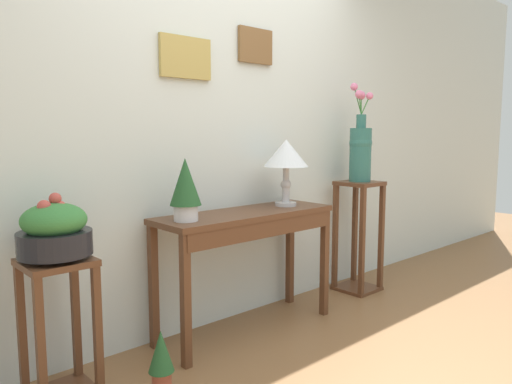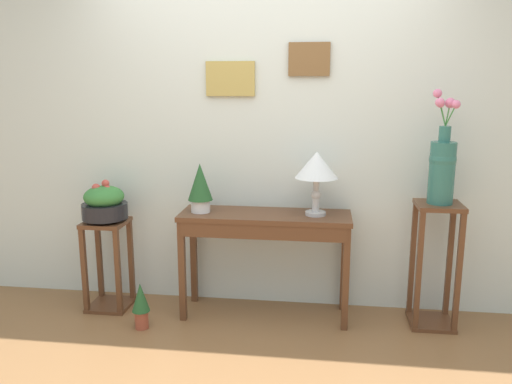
{
  "view_description": "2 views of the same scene",
  "coord_description": "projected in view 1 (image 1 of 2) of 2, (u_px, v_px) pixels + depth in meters",
  "views": [
    {
      "loc": [
        -1.91,
        -1.13,
        1.25
      ],
      "look_at": [
        0.11,
        1.1,
        0.89
      ],
      "focal_mm": 33.96,
      "sensor_mm": 36.0,
      "label": 1
    },
    {
      "loc": [
        0.43,
        -2.36,
        1.67
      ],
      "look_at": [
        -0.03,
        1.17,
        0.91
      ],
      "focal_mm": 35.81,
      "sensor_mm": 36.0,
      "label": 2
    }
  ],
  "objects": [
    {
      "name": "back_wall_with_art",
      "position": [
        212.0,
        110.0,
        3.11
      ],
      "size": [
        9.0,
        0.13,
        2.8
      ],
      "color": "silver",
      "rests_on": "ground"
    },
    {
      "name": "console_table",
      "position": [
        249.0,
        230.0,
        3.0
      ],
      "size": [
        1.2,
        0.39,
        0.77
      ],
      "color": "#56331E",
      "rests_on": "ground"
    },
    {
      "name": "table_lamp",
      "position": [
        286.0,
        156.0,
        3.2
      ],
      "size": [
        0.3,
        0.3,
        0.44
      ],
      "color": "#B7B7BC",
      "rests_on": "console_table"
    },
    {
      "name": "potted_plant_on_console",
      "position": [
        185.0,
        187.0,
        2.66
      ],
      "size": [
        0.18,
        0.18,
        0.35
      ],
      "color": "silver",
      "rests_on": "console_table"
    },
    {
      "name": "pedestal_stand_left",
      "position": [
        60.0,
        330.0,
        2.25
      ],
      "size": [
        0.3,
        0.3,
        0.68
      ],
      "color": "#56331E",
      "rests_on": "ground"
    },
    {
      "name": "planter_bowl_wide_left",
      "position": [
        54.0,
        231.0,
        2.2
      ],
      "size": [
        0.33,
        0.33,
        0.31
      ],
      "color": "black",
      "rests_on": "pedestal_stand_left"
    },
    {
      "name": "pedestal_stand_right",
      "position": [
        358.0,
        236.0,
        3.83
      ],
      "size": [
        0.3,
        0.3,
        0.88
      ],
      "color": "#56331E",
      "rests_on": "ground"
    },
    {
      "name": "flower_vase_tall_right",
      "position": [
        360.0,
        147.0,
        3.75
      ],
      "size": [
        0.18,
        0.18,
        0.75
      ],
      "color": "#2D665B",
      "rests_on": "pedestal_stand_right"
    },
    {
      "name": "potted_plant_floor",
      "position": [
        161.0,
        360.0,
        2.29
      ],
      "size": [
        0.12,
        0.12,
        0.33
      ],
      "color": "#9E4733",
      "rests_on": "ground"
    }
  ]
}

